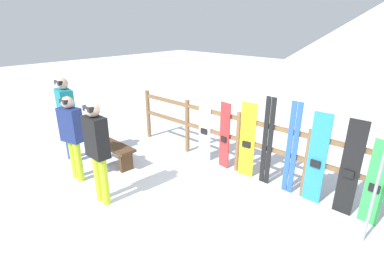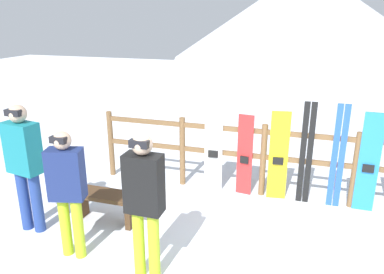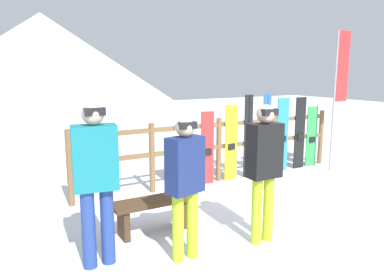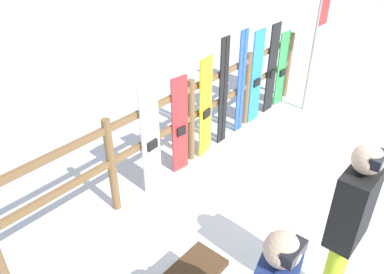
# 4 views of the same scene
# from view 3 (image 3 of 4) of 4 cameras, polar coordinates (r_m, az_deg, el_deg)

# --- Properties ---
(ground_plane) EXTENTS (40.00, 40.00, 0.00)m
(ground_plane) POSITION_cam_3_polar(r_m,az_deg,el_deg) (6.18, 13.08, -10.51)
(ground_plane) COLOR white
(mountain_backdrop) EXTENTS (18.00, 18.00, 6.00)m
(mountain_backdrop) POSITION_cam_3_polar(r_m,az_deg,el_deg) (28.25, -21.81, 11.17)
(mountain_backdrop) COLOR silver
(mountain_backdrop) RESTS_ON ground
(fence) EXTENTS (5.75, 0.10, 1.24)m
(fence) POSITION_cam_3_polar(r_m,az_deg,el_deg) (7.29, 4.11, -1.06)
(fence) COLOR brown
(fence) RESTS_ON ground
(bench) EXTENTS (1.12, 0.36, 0.46)m
(bench) POSITION_cam_3_polar(r_m,az_deg,el_deg) (5.11, -5.92, -10.78)
(bench) COLOR #4C331E
(bench) RESTS_ON ground
(person_black) EXTENTS (0.42, 0.23, 1.75)m
(person_black) POSITION_cam_3_polar(r_m,az_deg,el_deg) (4.68, 10.95, -3.91)
(person_black) COLOR #B7D826
(person_black) RESTS_ON ground
(person_navy) EXTENTS (0.46, 0.33, 1.65)m
(person_navy) POSITION_cam_3_polar(r_m,az_deg,el_deg) (4.20, -1.05, -6.33)
(person_navy) COLOR #B7D826
(person_navy) RESTS_ON ground
(person_teal) EXTENTS (0.51, 0.34, 1.82)m
(person_teal) POSITION_cam_3_polar(r_m,az_deg,el_deg) (4.16, -14.46, -5.40)
(person_teal) COLOR navy
(person_teal) RESTS_ON ground
(snowboard_white) EXTENTS (0.31, 0.07, 1.49)m
(snowboard_white) POSITION_cam_3_polar(r_m,az_deg,el_deg) (6.82, -1.47, -1.79)
(snowboard_white) COLOR white
(snowboard_white) RESTS_ON ground
(snowboard_red) EXTENTS (0.26, 0.08, 1.39)m
(snowboard_red) POSITION_cam_3_polar(r_m,az_deg,el_deg) (7.09, 2.36, -1.72)
(snowboard_red) COLOR red
(snowboard_red) RESTS_ON ground
(snowboard_yellow) EXTENTS (0.31, 0.08, 1.49)m
(snowboard_yellow) POSITION_cam_3_polar(r_m,az_deg,el_deg) (7.38, 5.96, -0.91)
(snowboard_yellow) COLOR yellow
(snowboard_yellow) RESTS_ON ground
(ski_pair_black) EXTENTS (0.20, 0.02, 1.67)m
(ski_pair_black) POSITION_cam_3_polar(r_m,az_deg,el_deg) (7.61, 8.56, 0.09)
(ski_pair_black) COLOR black
(ski_pair_black) RESTS_ON ground
(ski_pair_blue) EXTENTS (0.19, 0.02, 1.67)m
(ski_pair_blue) POSITION_cam_3_polar(r_m,az_deg,el_deg) (7.91, 11.25, 0.39)
(ski_pair_blue) COLOR blue
(ski_pair_blue) RESTS_ON ground
(snowboard_blue) EXTENTS (0.30, 0.06, 1.58)m
(snowboard_blue) POSITION_cam_3_polar(r_m,az_deg,el_deg) (8.21, 13.59, 0.27)
(snowboard_blue) COLOR #288CE0
(snowboard_blue) RESTS_ON ground
(snowboard_black_stripe) EXTENTS (0.28, 0.05, 1.57)m
(snowboard_black_stripe) POSITION_cam_3_polar(r_m,az_deg,el_deg) (8.56, 16.09, 0.55)
(snowboard_black_stripe) COLOR black
(snowboard_black_stripe) RESTS_ON ground
(snowboard_green) EXTENTS (0.28, 0.07, 1.35)m
(snowboard_green) POSITION_cam_3_polar(r_m,az_deg,el_deg) (8.84, 17.75, 0.04)
(snowboard_green) COLOR green
(snowboard_green) RESTS_ON ground
(rental_flag) EXTENTS (0.40, 0.04, 2.96)m
(rental_flag) POSITION_cam_3_polar(r_m,az_deg,el_deg) (8.56, 21.49, 7.83)
(rental_flag) COLOR #99999E
(rental_flag) RESTS_ON ground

